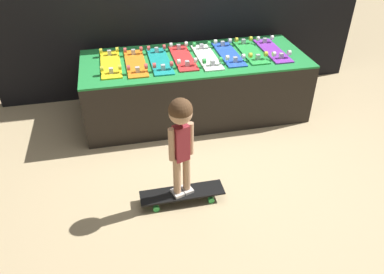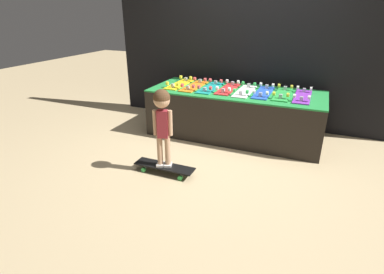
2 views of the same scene
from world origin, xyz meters
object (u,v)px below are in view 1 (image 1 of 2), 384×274
at_px(skateboard_on_floor, 182,194).
at_px(skateboard_red_on_rack, 183,57).
at_px(skateboard_orange_on_rack, 135,62).
at_px(skateboard_purple_on_rack, 272,50).
at_px(skateboard_blue_on_rack, 228,53).
at_px(skateboard_white_on_rack, 207,56).
at_px(skateboard_teal_on_rack, 160,60).
at_px(skateboard_green_on_rack, 250,51).
at_px(child, 181,130).
at_px(skateboard_yellow_on_rack, 110,63).

bearing_deg(skateboard_on_floor, skateboard_red_on_rack, 78.22).
relative_size(skateboard_orange_on_rack, skateboard_on_floor, 1.00).
bearing_deg(skateboard_purple_on_rack, skateboard_blue_on_rack, 178.98).
relative_size(skateboard_white_on_rack, skateboard_blue_on_rack, 1.00).
distance_m(skateboard_teal_on_rack, skateboard_blue_on_rack, 0.75).
bearing_deg(skateboard_orange_on_rack, skateboard_blue_on_rack, 1.79).
xyz_separation_m(skateboard_teal_on_rack, skateboard_green_on_rack, (0.99, 0.04, 0.00)).
distance_m(skateboard_teal_on_rack, skateboard_green_on_rack, 0.99).
height_order(skateboard_blue_on_rack, child, child).
height_order(skateboard_white_on_rack, skateboard_green_on_rack, same).
height_order(skateboard_blue_on_rack, skateboard_purple_on_rack, same).
bearing_deg(skateboard_on_floor, skateboard_yellow_on_rack, 108.08).
bearing_deg(skateboard_yellow_on_rack, skateboard_white_on_rack, -1.86).
distance_m(skateboard_on_floor, child, 0.63).
bearing_deg(skateboard_blue_on_rack, skateboard_green_on_rack, 2.74).
xyz_separation_m(skateboard_yellow_on_rack, skateboard_purple_on_rack, (1.74, -0.01, 0.00)).
bearing_deg(skateboard_blue_on_rack, child, -119.58).
relative_size(skateboard_orange_on_rack, skateboard_teal_on_rack, 1.00).
height_order(skateboard_red_on_rack, skateboard_blue_on_rack, same).
bearing_deg(skateboard_teal_on_rack, skateboard_blue_on_rack, 2.24).
height_order(skateboard_orange_on_rack, skateboard_white_on_rack, same).
xyz_separation_m(skateboard_green_on_rack, skateboard_purple_on_rack, (0.25, -0.02, 0.00)).
xyz_separation_m(skateboard_white_on_rack, skateboard_green_on_rack, (0.50, 0.04, 0.00)).
xyz_separation_m(skateboard_blue_on_rack, skateboard_purple_on_rack, (0.50, -0.01, 0.00)).
bearing_deg(skateboard_blue_on_rack, skateboard_purple_on_rack, -1.02).
xyz_separation_m(skateboard_white_on_rack, skateboard_on_floor, (-0.54, -1.36, -0.60)).
bearing_deg(skateboard_purple_on_rack, skateboard_red_on_rack, 178.97).
distance_m(skateboard_white_on_rack, child, 1.46).
relative_size(skateboard_on_floor, child, 0.80).
bearing_deg(skateboard_teal_on_rack, skateboard_purple_on_rack, 0.94).
distance_m(skateboard_white_on_rack, skateboard_blue_on_rack, 0.25).
height_order(skateboard_orange_on_rack, skateboard_green_on_rack, same).
xyz_separation_m(skateboard_green_on_rack, child, (-1.04, -1.40, 0.02)).
height_order(skateboard_white_on_rack, skateboard_on_floor, skateboard_white_on_rack).
xyz_separation_m(skateboard_teal_on_rack, skateboard_on_floor, (-0.04, -1.36, -0.60)).
xyz_separation_m(skateboard_orange_on_rack, skateboard_purple_on_rack, (1.49, 0.02, 0.00)).
xyz_separation_m(skateboard_white_on_rack, skateboard_purple_on_rack, (0.75, 0.02, 0.00)).
height_order(skateboard_red_on_rack, child, child).
bearing_deg(skateboard_red_on_rack, child, -101.78).
distance_m(skateboard_yellow_on_rack, skateboard_on_floor, 1.58).
distance_m(skateboard_purple_on_rack, skateboard_on_floor, 1.98).
xyz_separation_m(skateboard_yellow_on_rack, skateboard_green_on_rack, (1.49, 0.01, 0.00)).
xyz_separation_m(skateboard_red_on_rack, skateboard_blue_on_rack, (0.50, -0.01, 0.00)).
height_order(skateboard_orange_on_rack, child, child).
bearing_deg(skateboard_blue_on_rack, skateboard_orange_on_rack, -178.21).
bearing_deg(skateboard_blue_on_rack, skateboard_red_on_rack, 178.96).
bearing_deg(skateboard_on_floor, skateboard_purple_on_rack, 47.04).
relative_size(skateboard_white_on_rack, skateboard_purple_on_rack, 1.00).
relative_size(skateboard_teal_on_rack, skateboard_green_on_rack, 1.00).
height_order(skateboard_red_on_rack, skateboard_white_on_rack, same).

